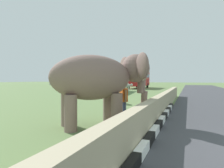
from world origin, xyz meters
The scene contains 9 objects.
striped_curb centered at (-0.35, 3.81, 0.12)m, with size 16.20×0.20×0.24m.
barrier_parapet centered at (2.00, 4.11, 0.50)m, with size 28.00×0.36×1.00m, color tan.
elephant centered at (1.52, 5.95, 1.82)m, with size 3.79×3.87×2.82m.
person_handler centered at (2.78, 5.43, 0.93)m, with size 0.56×0.47×1.66m.
bus_teal centered at (20.20, 14.31, 2.08)m, with size 8.20×3.49×3.50m.
bus_red centered at (33.05, 12.19, 2.08)m, with size 9.69×2.64×3.50m.
cow_near centered at (8.38, 7.96, 0.87)m, with size 1.77×1.46×1.23m.
cow_mid centered at (21.91, 11.37, 0.87)m, with size 0.69×1.90×1.23m.
hill_east centered at (55.00, 37.42, 0.00)m, with size 26.24×20.99×14.74m.
Camera 1 is at (-5.25, 2.81, 1.79)m, focal length 31.15 mm.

